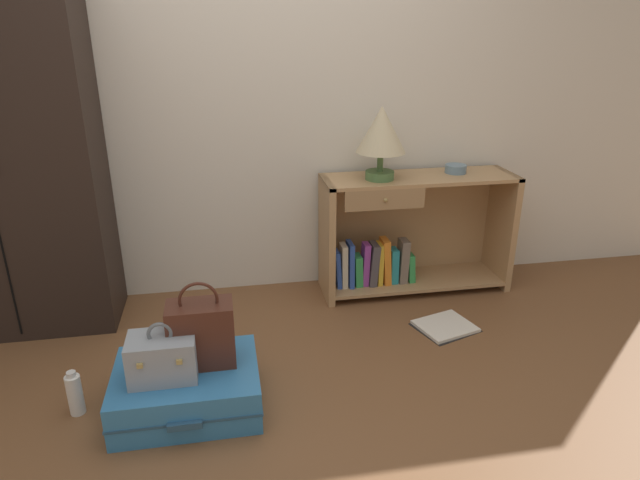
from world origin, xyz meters
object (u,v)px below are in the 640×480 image
object	(u,v)px
wardrobe	(1,157)
handbag	(201,333)
open_book_on_floor	(445,326)
bottle	(75,394)
suitcase_large	(187,388)
table_lamp	(381,132)
bowl	(456,169)
bookshelf	(406,235)
train_case	(163,357)

from	to	relation	value
wardrobe	handbag	size ratio (longest dim) A/B	4.89
wardrobe	open_book_on_floor	size ratio (longest dim) A/B	5.02
bottle	wardrobe	bearing A→B (deg)	115.23
bottle	open_book_on_floor	world-z (taller)	bottle
suitcase_large	open_book_on_floor	distance (m)	1.48
table_lamp	open_book_on_floor	world-z (taller)	table_lamp
table_lamp	suitcase_large	size ratio (longest dim) A/B	0.67
bowl	open_book_on_floor	world-z (taller)	bowl
bookshelf	bowl	size ratio (longest dim) A/B	9.14
bookshelf	handbag	xyz separation A→B (m)	(-1.26, -0.96, -0.01)
train_case	open_book_on_floor	world-z (taller)	train_case
wardrobe	suitcase_large	size ratio (longest dim) A/B	3.05
wardrobe	bowl	distance (m)	2.55
handbag	bowl	bearing A→B (deg)	32.10
handbag	open_book_on_floor	distance (m)	1.43
bottle	open_book_on_floor	size ratio (longest dim) A/B	0.55
table_lamp	bowl	xyz separation A→B (m)	(0.50, 0.06, -0.25)
bookshelf	bottle	distance (m)	2.07
suitcase_large	bottle	bearing A→B (deg)	174.02
suitcase_large	handbag	size ratio (longest dim) A/B	1.61
suitcase_large	bowl	bearing A→B (deg)	31.89
train_case	handbag	world-z (taller)	handbag
suitcase_large	handbag	world-z (taller)	handbag
bookshelf	open_book_on_floor	distance (m)	0.66
bowl	suitcase_large	xyz separation A→B (m)	(-1.64, -1.02, -0.67)
bookshelf	open_book_on_floor	bearing A→B (deg)	-83.03
suitcase_large	open_book_on_floor	bearing A→B (deg)	17.85
train_case	open_book_on_floor	bearing A→B (deg)	18.22
handbag	bottle	world-z (taller)	handbag
table_lamp	suitcase_large	xyz separation A→B (m)	(-1.13, -0.96, -0.92)
suitcase_large	handbag	xyz separation A→B (m)	(0.08, 0.04, 0.25)
handbag	table_lamp	bearing A→B (deg)	40.98
bottle	train_case	bearing A→B (deg)	-12.45
bookshelf	table_lamp	distance (m)	0.70
suitcase_large	table_lamp	bearing A→B (deg)	40.18
wardrobe	handbag	xyz separation A→B (m)	(0.99, -0.91, -0.62)
bookshelf	table_lamp	world-z (taller)	table_lamp
wardrobe	open_book_on_floor	world-z (taller)	wardrobe
wardrobe	bookshelf	distance (m)	2.32
wardrobe	suitcase_large	distance (m)	1.57
bookshelf	handbag	bearing A→B (deg)	-142.58
handbag	bookshelf	bearing A→B (deg)	37.42
open_book_on_floor	train_case	bearing A→B (deg)	-161.78
bookshelf	train_case	world-z (taller)	bookshelf
wardrobe	bookshelf	size ratio (longest dim) A/B	1.63
table_lamp	suitcase_large	bearing A→B (deg)	-139.82
bookshelf	bottle	world-z (taller)	bookshelf
bookshelf	suitcase_large	world-z (taller)	bookshelf
table_lamp	open_book_on_floor	distance (m)	1.17
train_case	wardrobe	bearing A→B (deg)	129.81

